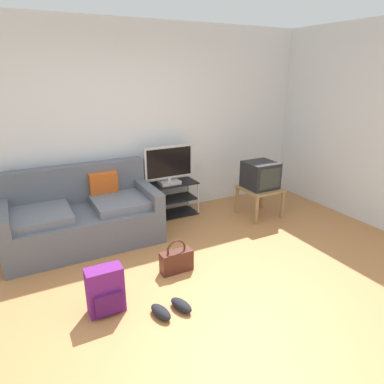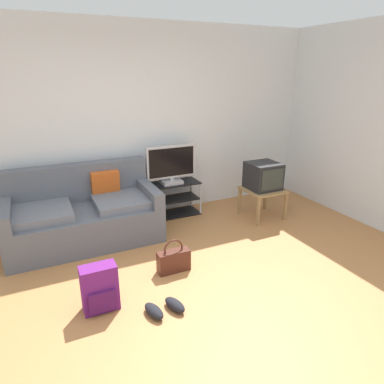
# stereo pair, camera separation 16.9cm
# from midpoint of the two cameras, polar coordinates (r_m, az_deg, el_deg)

# --- Properties ---
(ground_plane) EXTENTS (9.00, 9.80, 0.02)m
(ground_plane) POSITION_cam_midpoint_polar(r_m,az_deg,el_deg) (3.30, 0.16, -19.27)
(ground_plane) COLOR #B27542
(wall_back) EXTENTS (9.00, 0.10, 2.70)m
(wall_back) POSITION_cam_midpoint_polar(r_m,az_deg,el_deg) (4.93, -13.53, 10.68)
(wall_back) COLOR silver
(wall_back) RESTS_ON ground_plane
(wall_right) EXTENTS (0.10, 3.60, 2.70)m
(wall_right) POSITION_cam_midpoint_polar(r_m,az_deg,el_deg) (5.32, 26.20, 9.87)
(wall_right) COLOR silver
(wall_right) RESTS_ON ground_plane
(couch) EXTENTS (1.83, 0.94, 0.93)m
(couch) POSITION_cam_midpoint_polar(r_m,az_deg,el_deg) (4.54, -18.76, -3.88)
(couch) COLOR #565B66
(couch) RESTS_ON ground_plane
(tv_stand) EXTENTS (0.84, 0.36, 0.50)m
(tv_stand) POSITION_cam_midpoint_polar(r_m,az_deg,el_deg) (5.13, -4.77, -1.24)
(tv_stand) COLOR black
(tv_stand) RESTS_ON ground_plane
(flat_tv) EXTENTS (0.74, 0.22, 0.56)m
(flat_tv) POSITION_cam_midpoint_polar(r_m,az_deg,el_deg) (4.94, -4.84, 4.40)
(flat_tv) COLOR #B2B2B7
(flat_tv) RESTS_ON tv_stand
(side_table) EXTENTS (0.53, 0.53, 0.44)m
(side_table) POSITION_cam_midpoint_polar(r_m,az_deg,el_deg) (5.14, 10.27, 0.00)
(side_table) COLOR #9E7A4C
(side_table) RESTS_ON ground_plane
(crt_tv) EXTENTS (0.43, 0.43, 0.38)m
(crt_tv) POSITION_cam_midpoint_polar(r_m,az_deg,el_deg) (5.07, 10.33, 2.79)
(crt_tv) COLOR #232326
(crt_tv) RESTS_ON side_table
(backpack) EXTENTS (0.32, 0.24, 0.44)m
(backpack) POSITION_cam_midpoint_polar(r_m,az_deg,el_deg) (3.28, -15.65, -15.49)
(backpack) COLOR #661E70
(backpack) RESTS_ON ground_plane
(handbag) EXTENTS (0.35, 0.13, 0.38)m
(handbag) POSITION_cam_midpoint_polar(r_m,az_deg,el_deg) (3.78, -3.89, -11.26)
(handbag) COLOR #4C2319
(handbag) RESTS_ON ground_plane
(sneakers_pair) EXTENTS (0.37, 0.27, 0.09)m
(sneakers_pair) POSITION_cam_midpoint_polar(r_m,az_deg,el_deg) (3.26, -5.04, -18.69)
(sneakers_pair) COLOR black
(sneakers_pair) RESTS_ON ground_plane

